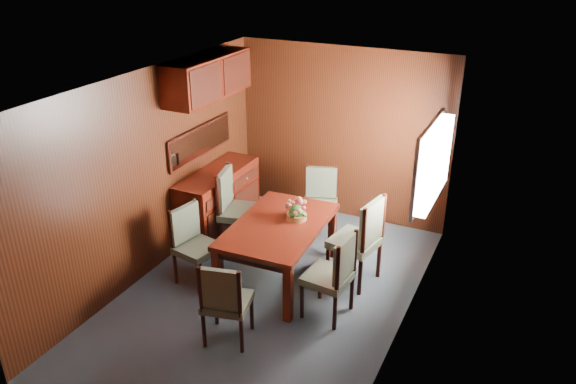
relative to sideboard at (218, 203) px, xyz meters
The scene contains 11 objects.
ground 1.66m from the sideboard, 38.66° to the right, with size 4.50×4.50×0.00m, color #323B44.
room_shell 1.78m from the sideboard, 30.23° to the right, with size 3.06×4.52×2.41m.
sideboard is the anchor object (origin of this frame).
dining_table 1.38m from the sideboard, 27.77° to the right, with size 1.02×1.57×0.72m.
chair_left_near 1.14m from the sideboard, 72.89° to the right, with size 0.50×0.52×0.94m.
chair_left_far 0.46m from the sideboard, 29.76° to the right, with size 0.59×0.61×1.07m.
chair_right_near 2.30m from the sideboard, 26.84° to the right, with size 0.49×0.50×0.98m.
chair_right_far 2.12m from the sideboard, ahead, with size 0.58×0.60×1.09m.
chair_head 2.28m from the sideboard, 56.49° to the right, with size 0.52×0.51×0.93m.
chair_foot 1.36m from the sideboard, 25.53° to the left, with size 0.55×0.54×0.94m.
flower_centerpiece 1.48m from the sideboard, 18.42° to the right, with size 0.25×0.25×0.25m.
Camera 1 is at (2.48, -4.65, 3.72)m, focal length 35.00 mm.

